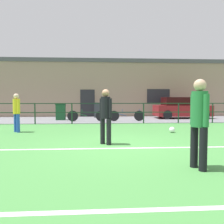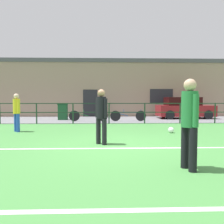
# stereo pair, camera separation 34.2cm
# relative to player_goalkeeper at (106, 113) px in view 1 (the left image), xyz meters

# --- Properties ---
(ground) EXTENTS (60.00, 44.00, 0.04)m
(ground) POSITION_rel_player_goalkeeper_xyz_m (0.34, -0.21, -0.96)
(ground) COLOR #478C42
(field_line_touchline) EXTENTS (36.00, 0.11, 0.00)m
(field_line_touchline) POSITION_rel_player_goalkeeper_xyz_m (0.34, -0.58, -0.94)
(field_line_touchline) COLOR white
(field_line_touchline) RESTS_ON ground
(field_line_hash) EXTENTS (36.00, 0.11, 0.00)m
(field_line_hash) POSITION_rel_player_goalkeeper_xyz_m (0.34, -4.09, -0.94)
(field_line_hash) COLOR white
(field_line_hash) RESTS_ON ground
(pavement_strip) EXTENTS (48.00, 5.00, 0.02)m
(pavement_strip) POSITION_rel_player_goalkeeper_xyz_m (0.34, 8.29, -0.93)
(pavement_strip) COLOR slate
(pavement_strip) RESTS_ON ground
(perimeter_fence) EXTENTS (36.07, 0.07, 1.15)m
(perimeter_fence) POSITION_rel_player_goalkeeper_xyz_m (0.34, 5.79, -0.19)
(perimeter_fence) COLOR #193823
(perimeter_fence) RESTS_ON ground
(clubhouse_facade) EXTENTS (28.00, 2.56, 4.50)m
(clubhouse_facade) POSITION_rel_player_goalkeeper_xyz_m (0.34, 11.99, 1.32)
(clubhouse_facade) COLOR gray
(clubhouse_facade) RESTS_ON ground
(player_goalkeeper) EXTENTS (0.36, 0.34, 1.66)m
(player_goalkeeper) POSITION_rel_player_goalkeeper_xyz_m (0.00, 0.00, 0.00)
(player_goalkeeper) COLOR black
(player_goalkeeper) RESTS_ON ground
(player_striker) EXTENTS (0.31, 0.47, 1.75)m
(player_striker) POSITION_rel_player_goalkeeper_xyz_m (1.72, -2.52, 0.05)
(player_striker) COLOR black
(player_striker) RESTS_ON ground
(player_winger) EXTENTS (0.33, 0.35, 1.59)m
(player_winger) POSITION_rel_player_goalkeeper_xyz_m (-3.57, 2.76, -0.04)
(player_winger) COLOR blue
(player_winger) RESTS_ON ground
(soccer_ball_match) EXTENTS (0.24, 0.24, 0.24)m
(soccer_ball_match) POSITION_rel_player_goalkeeper_xyz_m (2.78, 2.22, -0.82)
(soccer_ball_match) COLOR white
(soccer_ball_match) RESTS_ON ground
(parked_car_red) EXTENTS (3.80, 1.83, 1.48)m
(parked_car_red) POSITION_rel_player_goalkeeper_xyz_m (5.67, 8.88, -0.22)
(parked_car_red) COLOR maroon
(parked_car_red) RESTS_ON pavement_strip
(bicycle_parked_0) EXTENTS (2.36, 0.04, 0.75)m
(bicycle_parked_0) POSITION_rel_player_goalkeeper_xyz_m (-0.90, 6.99, -0.58)
(bicycle_parked_0) COLOR black
(bicycle_parked_0) RESTS_ON pavement_strip
(bicycle_parked_1) EXTENTS (2.20, 0.04, 0.74)m
(bicycle_parked_1) POSITION_rel_player_goalkeeper_xyz_m (1.53, 6.99, -0.59)
(bicycle_parked_1) COLOR black
(bicycle_parked_1) RESTS_ON pavement_strip
(trash_bin_0) EXTENTS (0.54, 0.46, 1.09)m
(trash_bin_0) POSITION_rel_player_goalkeeper_xyz_m (-0.24, 9.86, -0.37)
(trash_bin_0) COLOR #33383D
(trash_bin_0) RESTS_ON pavement_strip
(trash_bin_1) EXTENTS (0.61, 0.52, 1.05)m
(trash_bin_1) POSITION_rel_player_goalkeeper_xyz_m (-2.63, 8.03, -0.39)
(trash_bin_1) COLOR #194C28
(trash_bin_1) RESTS_ON pavement_strip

